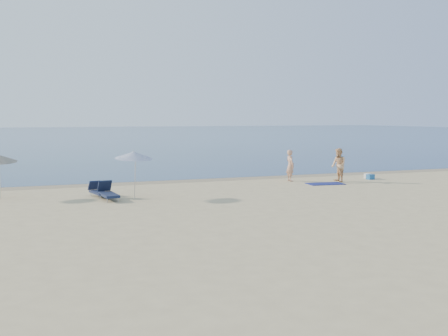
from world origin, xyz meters
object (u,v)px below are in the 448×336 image
object	(u,v)px
person_left	(290,166)
person_right	(339,165)
umbrella_near	(134,155)
blue_cooler	(370,177)

from	to	relation	value
person_left	person_right	bearing A→B (deg)	-113.65
umbrella_near	person_left	bearing A→B (deg)	6.04
person_right	blue_cooler	bearing A→B (deg)	102.25
person_left	blue_cooler	distance (m)	4.93
person_left	blue_cooler	size ratio (longest dim) A/B	4.23
person_right	umbrella_near	world-z (taller)	umbrella_near
person_left	umbrella_near	size ratio (longest dim) A/B	0.81
person_left	blue_cooler	xyz separation A→B (m)	(4.80, -0.86, -0.74)
blue_cooler	umbrella_near	bearing A→B (deg)	178.72
person_right	umbrella_near	xyz separation A→B (m)	(-12.01, -1.98, 0.98)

